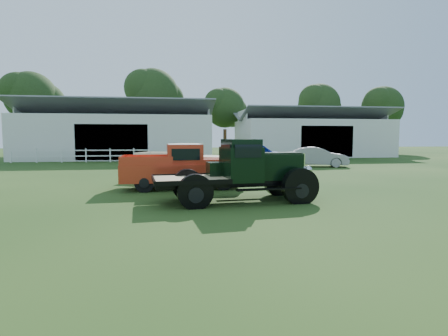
{
  "coord_description": "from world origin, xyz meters",
  "views": [
    {
      "loc": [
        -1.64,
        -11.28,
        2.18
      ],
      "look_at": [
        0.2,
        1.2,
        1.05
      ],
      "focal_mm": 28.0,
      "sensor_mm": 36.0,
      "label": 1
    }
  ],
  "objects": [
    {
      "name": "misc_car_blue",
      "position": [
        4.62,
        14.55,
        0.87
      ],
      "size": [
        5.24,
        2.41,
        1.74
      ],
      "primitive_type": "imported",
      "rotation": [
        0.0,
        0.0,
        1.64
      ],
      "color": "navy",
      "rests_on": "ground"
    },
    {
      "name": "tree_a",
      "position": [
        -18.0,
        33.0,
        5.25
      ],
      "size": [
        6.3,
        6.3,
        10.5
      ],
      "primitive_type": null,
      "color": "black",
      "rests_on": "ground"
    },
    {
      "name": "shed_right",
      "position": [
        14.0,
        27.0,
        2.6
      ],
      "size": [
        16.8,
        9.2,
        5.2
      ],
      "primitive_type": null,
      "color": "silver",
      "rests_on": "ground"
    },
    {
      "name": "red_pickup",
      "position": [
        -1.25,
        3.5,
        0.95
      ],
      "size": [
        5.27,
        2.17,
        1.9
      ],
      "primitive_type": null,
      "rotation": [
        0.0,
        0.0,
        0.03
      ],
      "color": "red",
      "rests_on": "ground"
    },
    {
      "name": "vintage_flatbed",
      "position": [
        0.52,
        0.2,
        1.05
      ],
      "size": [
        5.49,
        2.61,
        2.1
      ],
      "primitive_type": null,
      "rotation": [
        0.0,
        0.0,
        0.1
      ],
      "color": "black",
      "rests_on": "ground"
    },
    {
      "name": "white_pickup",
      "position": [
        -1.08,
        6.55,
        0.9
      ],
      "size": [
        5.25,
        3.76,
        1.8
      ],
      "primitive_type": null,
      "rotation": [
        0.0,
        0.0,
        -0.43
      ],
      "color": "beige",
      "rests_on": "ground"
    },
    {
      "name": "misc_car_grey",
      "position": [
        8.77,
        12.88,
        0.72
      ],
      "size": [
        4.59,
        2.62,
        1.43
      ],
      "primitive_type": "imported",
      "rotation": [
        0.0,
        0.0,
        1.3
      ],
      "color": "gray",
      "rests_on": "ground"
    },
    {
      "name": "ground",
      "position": [
        0.0,
        0.0,
        0.0
      ],
      "size": [
        120.0,
        120.0,
        0.0
      ],
      "primitive_type": "plane",
      "color": "#14340D"
    },
    {
      "name": "shed_left",
      "position": [
        -7.0,
        26.0,
        2.8
      ],
      "size": [
        18.8,
        10.2,
        5.6
      ],
      "primitive_type": null,
      "color": "silver",
      "rests_on": "ground"
    },
    {
      "name": "tree_e",
      "position": [
        26.0,
        32.0,
        4.75
      ],
      "size": [
        5.7,
        5.7,
        9.5
      ],
      "primitive_type": null,
      "color": "black",
      "rests_on": "ground"
    },
    {
      "name": "tree_b",
      "position": [
        -4.0,
        34.0,
        5.75
      ],
      "size": [
        6.9,
        6.9,
        11.5
      ],
      "primitive_type": null,
      "color": "black",
      "rests_on": "ground"
    },
    {
      "name": "tree_c",
      "position": [
        5.0,
        33.0,
        4.5
      ],
      "size": [
        5.4,
        5.4,
        9.0
      ],
      "primitive_type": null,
      "color": "black",
      "rests_on": "ground"
    },
    {
      "name": "fence_rail",
      "position": [
        -8.0,
        20.0,
        0.6
      ],
      "size": [
        14.2,
        0.16,
        1.2
      ],
      "primitive_type": null,
      "color": "white",
      "rests_on": "ground"
    },
    {
      "name": "tree_d",
      "position": [
        18.0,
        34.0,
        5.0
      ],
      "size": [
        6.0,
        6.0,
        10.0
      ],
      "primitive_type": null,
      "color": "black",
      "rests_on": "ground"
    }
  ]
}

